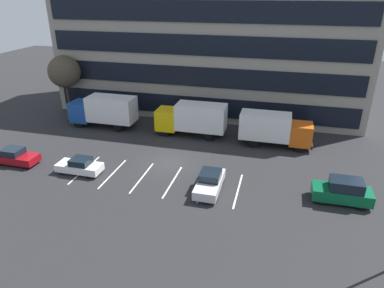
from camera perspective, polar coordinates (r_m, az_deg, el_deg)
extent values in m
plane|color=#262628|center=(32.91, -3.87, -3.18)|extent=(120.00, 120.00, 0.00)
cube|color=gray|center=(47.02, 2.99, 16.72)|extent=(38.21, 12.58, 18.00)
cube|color=black|center=(42.50, 1.00, 6.22)|extent=(36.68, 0.16, 2.30)
cube|color=black|center=(41.53, 1.04, 10.95)|extent=(36.68, 0.16, 2.30)
cube|color=black|center=(40.86, 1.08, 15.87)|extent=(36.68, 0.16, 2.30)
cube|color=black|center=(40.49, 1.12, 20.91)|extent=(36.68, 0.16, 2.30)
cube|color=silver|center=(33.19, -17.19, -4.04)|extent=(0.14, 5.40, 0.01)
cube|color=silver|center=(31.89, -12.86, -4.73)|extent=(0.14, 5.40, 0.01)
cube|color=silver|center=(30.79, -8.19, -5.45)|extent=(0.14, 5.40, 0.01)
cube|color=silver|center=(29.91, -3.20, -6.17)|extent=(0.14, 5.40, 0.01)
cube|color=silver|center=(29.27, 2.07, -6.88)|extent=(0.14, 5.40, 0.01)
cube|color=silver|center=(28.89, 7.54, -7.55)|extent=(0.14, 5.40, 0.01)
cube|color=#D85914|center=(36.97, 17.41, 1.57)|extent=(2.16, 2.36, 2.16)
cube|color=black|center=(36.90, 19.12, 2.01)|extent=(0.06, 1.98, 0.95)
cube|color=white|center=(36.72, 11.87, 2.94)|extent=(5.11, 2.45, 2.65)
cube|color=black|center=(37.41, 18.95, 0.07)|extent=(0.20, 2.36, 0.39)
cylinder|color=black|center=(38.31, 17.17, 0.64)|extent=(0.98, 0.29, 0.98)
cylinder|color=black|center=(36.45, 17.23, -0.59)|extent=(0.98, 0.29, 0.98)
cylinder|color=black|center=(38.30, 10.25, 1.37)|extent=(0.98, 0.29, 0.98)
cylinder|color=black|center=(36.44, 9.95, 0.18)|extent=(0.98, 0.29, 0.98)
cube|color=yellow|center=(39.26, -4.02, 4.13)|extent=(2.29, 2.50, 2.29)
cube|color=black|center=(39.47, -5.59, 4.89)|extent=(0.06, 2.10, 1.01)
cube|color=white|center=(38.06, 1.49, 4.44)|extent=(5.41, 2.60, 2.81)
cube|color=black|center=(39.99, -5.61, 2.94)|extent=(0.21, 2.50, 0.42)
cylinder|color=black|center=(38.73, -4.47, 2.01)|extent=(1.04, 0.31, 1.04)
cylinder|color=black|center=(40.62, -3.49, 3.12)|extent=(1.04, 0.31, 1.04)
cylinder|color=black|center=(37.49, 2.69, 1.29)|extent=(1.04, 0.31, 1.04)
cylinder|color=black|center=(39.44, 3.35, 2.46)|extent=(1.04, 0.31, 1.04)
cube|color=#194799|center=(43.71, -17.55, 5.19)|extent=(2.33, 2.54, 2.33)
cube|color=black|center=(44.18, -18.89, 5.84)|extent=(0.06, 2.13, 1.02)
cube|color=white|center=(41.63, -13.03, 5.62)|extent=(5.50, 2.64, 2.85)
cube|color=black|center=(44.67, -18.72, 4.06)|extent=(0.21, 2.54, 0.42)
cylinder|color=black|center=(43.23, -18.09, 3.26)|extent=(1.06, 0.32, 1.06)
cylinder|color=black|center=(44.95, -16.66, 4.25)|extent=(1.06, 0.32, 1.06)
cylinder|color=black|center=(40.82, -12.12, 2.72)|extent=(1.06, 0.32, 1.06)
cylinder|color=black|center=(42.64, -10.84, 3.77)|extent=(1.06, 0.32, 1.06)
cube|color=maroon|center=(36.51, -26.88, -2.04)|extent=(4.20, 1.76, 0.68)
cube|color=black|center=(36.40, -27.32, -1.10)|extent=(1.77, 1.55, 0.59)
cylinder|color=black|center=(36.30, -24.43, -2.20)|extent=(0.59, 0.22, 0.59)
cylinder|color=black|center=(35.28, -25.91, -3.25)|extent=(0.59, 0.22, 0.59)
cylinder|color=black|center=(37.99, -27.62, -1.68)|extent=(0.59, 0.22, 0.59)
cube|color=silver|center=(28.41, 2.91, -6.52)|extent=(1.85, 4.42, 0.72)
cube|color=black|center=(28.27, 3.03, -5.14)|extent=(1.63, 1.86, 0.62)
cylinder|color=black|center=(27.26, 3.93, -8.74)|extent=(0.23, 0.62, 0.62)
cylinder|color=black|center=(27.54, 0.62, -8.30)|extent=(0.23, 0.62, 0.62)
cylinder|color=black|center=(29.64, 4.99, -5.85)|extent=(0.23, 0.62, 0.62)
cylinder|color=black|center=(29.90, 1.95, -5.48)|extent=(0.23, 0.62, 0.62)
cube|color=white|center=(32.56, -17.95, -3.63)|extent=(4.00, 1.68, 0.65)
cube|color=black|center=(32.20, -17.78, -2.73)|extent=(1.68, 1.47, 0.56)
cylinder|color=black|center=(32.84, -20.44, -4.30)|extent=(0.56, 0.20, 0.56)
cylinder|color=black|center=(33.88, -19.10, -3.20)|extent=(0.56, 0.20, 0.56)
cylinder|color=black|center=(31.52, -16.58, -4.97)|extent=(0.56, 0.20, 0.56)
cylinder|color=black|center=(32.60, -15.32, -3.79)|extent=(0.56, 0.20, 0.56)
cube|color=#0C5933|center=(29.24, 23.29, -7.50)|extent=(4.35, 1.85, 0.90)
cube|color=black|center=(28.87, 23.99, -6.09)|extent=(2.39, 1.62, 0.80)
cylinder|color=black|center=(28.53, 20.57, -8.77)|extent=(0.64, 0.21, 0.64)
cylinder|color=black|center=(29.90, 20.35, -7.12)|extent=(0.64, 0.21, 0.64)
cylinder|color=black|center=(29.04, 26.08, -9.19)|extent=(0.64, 0.21, 0.64)
cylinder|color=black|center=(30.39, 25.59, -7.56)|extent=(0.64, 0.21, 0.64)
cylinder|color=#473323|center=(48.17, -19.59, 6.98)|extent=(0.28, 0.28, 3.94)
sphere|color=#4C4233|center=(47.32, -20.19, 11.07)|extent=(4.01, 4.01, 4.01)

